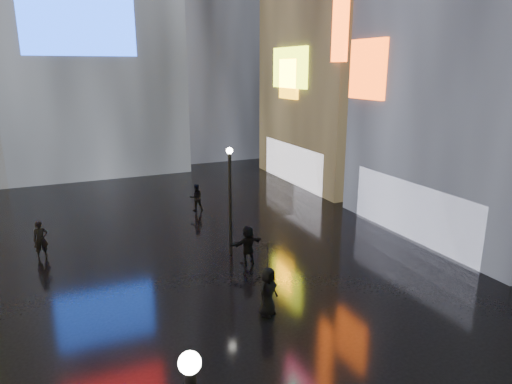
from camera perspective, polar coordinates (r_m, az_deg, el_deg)
ground at (r=22.76m, az=-8.28°, el=-7.29°), size 140.00×140.00×0.00m
lamp_far at (r=21.18m, az=-3.25°, el=-0.44°), size 0.30×0.30×5.20m
pedestrian_4 at (r=16.76m, az=1.49°, el=-12.32°), size 1.07×0.95×1.83m
pedestrian_5 at (r=20.87m, az=-1.02°, el=-6.62°), size 1.71×0.76×1.79m
pedestrian_6 at (r=23.74m, az=-25.31°, el=-5.39°), size 0.71×0.53×1.79m
pedestrian_7 at (r=28.71m, az=-7.48°, el=-0.68°), size 0.87×0.71×1.68m
umbrella_2 at (r=16.16m, az=1.52°, el=-7.94°), size 1.19×1.18×0.96m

